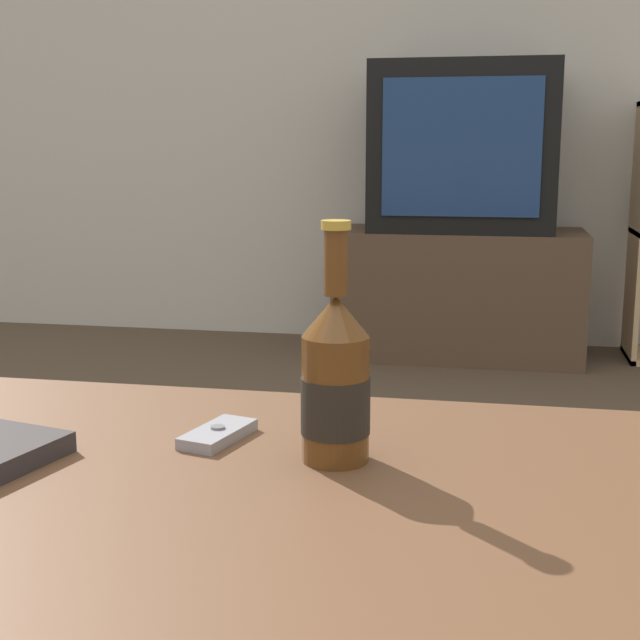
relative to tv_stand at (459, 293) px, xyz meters
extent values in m
cube|color=beige|center=(-0.17, 0.30, 1.05)|extent=(8.00, 0.05, 2.60)
cube|color=brown|center=(-0.17, -2.73, 0.21)|extent=(1.07, 0.73, 0.04)
cylinder|color=#492F1E|center=(0.30, -2.42, -0.03)|extent=(0.07, 0.07, 0.45)
cube|color=#4C3828|center=(0.00, 0.00, 0.00)|extent=(0.97, 0.45, 0.51)
cube|color=black|center=(0.00, 0.00, 0.57)|extent=(0.70, 0.43, 0.64)
cube|color=navy|center=(0.00, -0.22, 0.57)|extent=(0.58, 0.01, 0.50)
cube|color=tan|center=(0.68, 0.08, 0.25)|extent=(0.02, 0.30, 1.00)
cylinder|color=#563314|center=(-0.04, -2.62, 0.30)|extent=(0.08, 0.08, 0.14)
cylinder|color=black|center=(-0.04, -2.62, 0.30)|extent=(0.08, 0.08, 0.06)
cone|color=#563314|center=(-0.04, -2.62, 0.40)|extent=(0.08, 0.08, 0.05)
cylinder|color=#563314|center=(-0.04, -2.62, 0.46)|extent=(0.03, 0.03, 0.07)
cylinder|color=#B79333|center=(-0.04, -2.62, 0.50)|extent=(0.03, 0.03, 0.01)
cube|color=gray|center=(-0.19, -2.58, 0.24)|extent=(0.07, 0.12, 0.01)
cylinder|color=slate|center=(-0.19, -2.58, 0.25)|extent=(0.02, 0.02, 0.00)
camera|label=1|loc=(0.13, -3.56, 0.58)|focal=50.00mm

